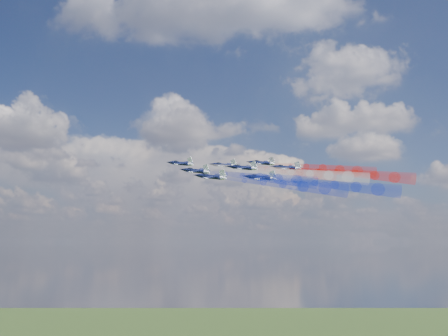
# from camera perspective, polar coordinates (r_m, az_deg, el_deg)

# --- Properties ---
(jet_lead) EXTENTS (14.47, 13.30, 7.11)m
(jet_lead) POSITION_cam_1_polar(r_m,az_deg,el_deg) (172.55, -5.09, 0.54)
(jet_lead) COLOR black
(trail_lead) EXTENTS (34.21, 16.90, 10.06)m
(trail_lead) POSITION_cam_1_polar(r_m,az_deg,el_deg) (161.11, 1.65, -0.08)
(trail_lead) COLOR white
(jet_inner_left) EXTENTS (14.47, 13.30, 7.11)m
(jet_inner_left) POSITION_cam_1_polar(r_m,az_deg,el_deg) (157.12, -3.35, -0.33)
(jet_inner_left) COLOR black
(trail_inner_left) EXTENTS (34.21, 16.90, 10.06)m
(trail_inner_left) POSITION_cam_1_polar(r_m,az_deg,el_deg) (146.46, 4.21, -1.08)
(trail_inner_left) COLOR #172BC6
(jet_inner_right) EXTENTS (14.47, 13.30, 7.11)m
(jet_inner_right) POSITION_cam_1_polar(r_m,az_deg,el_deg) (172.93, -0.05, 0.32)
(jet_inner_right) COLOR black
(trail_inner_right) EXTENTS (34.21, 16.90, 10.06)m
(trail_inner_right) POSITION_cam_1_polar(r_m,az_deg,el_deg) (163.32, 6.96, -0.31)
(trail_inner_right) COLOR red
(jet_outer_left) EXTENTS (14.47, 13.30, 7.11)m
(jet_outer_left) POSITION_cam_1_polar(r_m,az_deg,el_deg) (143.57, -1.54, -1.03)
(jet_outer_left) COLOR black
(trail_outer_left) EXTENTS (34.21, 16.90, 10.06)m
(trail_outer_left) POSITION_cam_1_polar(r_m,az_deg,el_deg) (133.72, 6.91, -1.90)
(trail_outer_left) COLOR #172BC6
(jet_center_third) EXTENTS (14.47, 13.30, 7.11)m
(jet_center_third) POSITION_cam_1_polar(r_m,az_deg,el_deg) (158.71, 2.22, 0.04)
(jet_center_third) COLOR black
(trail_center_third) EXTENTS (34.21, 16.90, 10.06)m
(trail_center_third) POSITION_cam_1_polar(r_m,az_deg,el_deg) (150.07, 10.02, -0.66)
(trail_center_third) COLOR white
(jet_outer_right) EXTENTS (14.47, 13.30, 7.11)m
(jet_outer_right) POSITION_cam_1_polar(r_m,az_deg,el_deg) (176.66, 4.43, 0.60)
(jet_outer_right) COLOR black
(trail_outer_right) EXTENTS (34.21, 16.90, 10.06)m
(trail_outer_right) POSITION_cam_1_polar(r_m,az_deg,el_deg) (168.69, 11.49, 0.00)
(trail_outer_right) COLOR red
(jet_rear_left) EXTENTS (14.47, 13.30, 7.11)m
(jet_rear_left) POSITION_cam_1_polar(r_m,az_deg,el_deg) (147.06, 4.30, -1.13)
(jet_rear_left) COLOR black
(trail_rear_left) EXTENTS (34.21, 16.90, 10.06)m
(trail_rear_left) POSITION_cam_1_polar(r_m,az_deg,el_deg) (139.36, 12.84, -1.95)
(trail_rear_left) COLOR #172BC6
(jet_rear_right) EXTENTS (14.47, 13.30, 7.11)m
(jet_rear_right) POSITION_cam_1_polar(r_m,az_deg,el_deg) (162.80, 7.32, 0.04)
(jet_rear_right) COLOR black
(trail_rear_right) EXTENTS (34.21, 16.90, 10.06)m
(trail_rear_right) POSITION_cam_1_polar(r_m,az_deg,el_deg) (156.06, 15.11, -0.64)
(trail_rear_right) COLOR red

